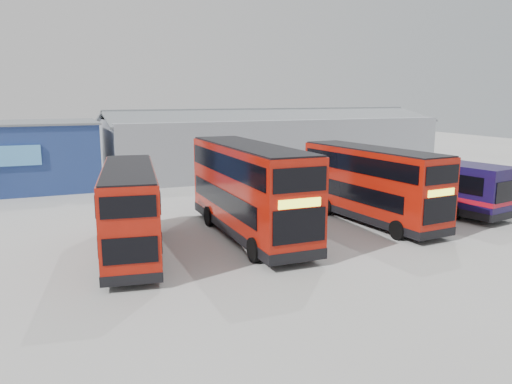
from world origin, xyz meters
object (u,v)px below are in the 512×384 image
Objects in this scene: double_decker_left at (130,211)px; double_decker_centre at (249,191)px; double_decker_right at (371,185)px; office_block at (14,156)px; single_decker_blue at (420,183)px; maintenance_shed at (268,143)px.

double_decker_centre is (5.98, 0.65, 0.36)m from double_decker_left.
office_block is at bearing 130.20° from double_decker_right.
single_decker_blue is (5.26, 2.03, -0.54)m from double_decker_right.
double_decker_centre reaches higher than single_decker_blue.
office_block is 1.21× the size of double_decker_right.
double_decker_right is (13.41, 0.77, 0.12)m from double_decker_left.
double_decker_left is at bearing -2.24° from single_decker_blue.
double_decker_left is 13.43m from double_decker_right.
single_decker_blue is (24.34, -16.89, -1.02)m from office_block.
double_decker_right is at bearing -97.94° from maintenance_shed.
double_decker_centre is (-10.34, -21.06, -0.27)m from maintenance_shed.
single_decker_blue is (18.66, 2.81, -0.41)m from double_decker_left.
double_decker_right is 0.85× the size of single_decker_blue.
maintenance_shed is 23.46m from double_decker_centre.
office_block is 22.33m from double_decker_centre.
double_decker_left is (-16.33, -21.70, -0.63)m from maintenance_shed.
double_decker_centre reaches higher than double_decker_right.
single_decker_blue is (2.34, -18.90, -1.04)m from maintenance_shed.
maintenance_shed is at bearing 77.02° from double_decker_right.
office_block reaches higher than double_decker_left.
office_block reaches higher than single_decker_blue.
maintenance_shed is at bearing 64.10° from double_decker_centre.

